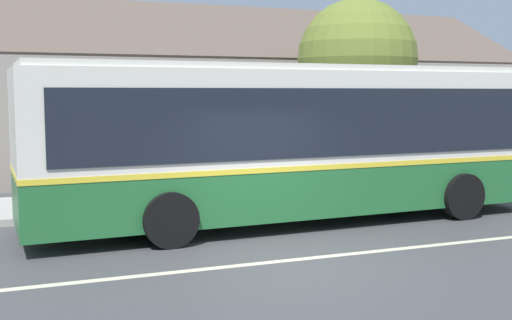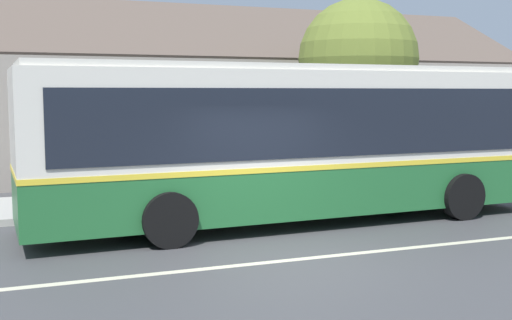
% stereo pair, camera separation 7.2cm
% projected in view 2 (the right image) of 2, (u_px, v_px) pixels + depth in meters
% --- Properties ---
extents(ground_plane, '(300.00, 300.00, 0.00)m').
position_uv_depth(ground_plane, '(292.00, 260.00, 10.49)').
color(ground_plane, '#424244').
extents(sidewalk_far, '(60.00, 3.00, 0.15)m').
position_uv_depth(sidewalk_far, '(193.00, 199.00, 16.05)').
color(sidewalk_far, '#ADAAA3').
rests_on(sidewalk_far, ground).
extents(lane_divider_stripe, '(60.00, 0.16, 0.01)m').
position_uv_depth(lane_divider_stripe, '(292.00, 260.00, 10.49)').
color(lane_divider_stripe, beige).
rests_on(lane_divider_stripe, ground).
extents(community_building, '(25.50, 8.99, 6.97)m').
position_uv_depth(community_building, '(164.00, 112.00, 23.36)').
color(community_building, gray).
rests_on(community_building, ground).
extents(transit_bus, '(11.27, 3.02, 3.28)m').
position_uv_depth(transit_bus, '(295.00, 139.00, 13.48)').
color(transit_bus, '#236633').
rests_on(transit_bus, ground).
extents(bench_down_street, '(1.85, 0.51, 0.94)m').
position_uv_depth(bench_down_street, '(90.00, 186.00, 14.80)').
color(bench_down_street, brown).
rests_on(bench_down_street, sidewalk_far).
extents(street_tree_primary, '(3.49, 3.49, 5.45)m').
position_uv_depth(street_tree_primary, '(354.00, 64.00, 18.72)').
color(street_tree_primary, '#4C3828').
rests_on(street_tree_primary, ground).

